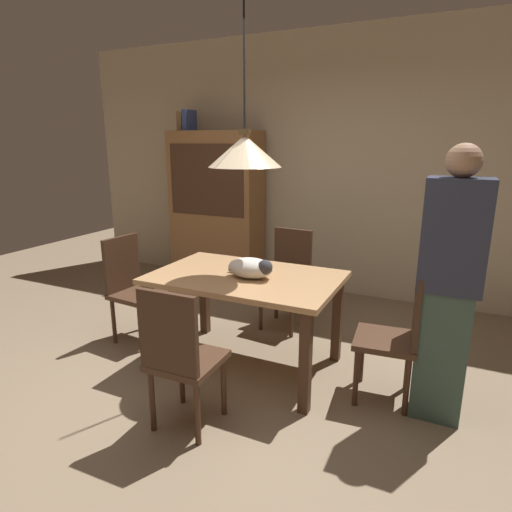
{
  "coord_description": "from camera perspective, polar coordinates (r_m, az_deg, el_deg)",
  "views": [
    {
      "loc": [
        1.4,
        -2.19,
        1.72
      ],
      "look_at": [
        0.0,
        0.78,
        0.85
      ],
      "focal_mm": 30.16,
      "sensor_mm": 36.0,
      "label": 1
    }
  ],
  "objects": [
    {
      "name": "book_brown_thick",
      "position": [
        5.46,
        -9.48,
        17.19
      ],
      "size": [
        0.06,
        0.24,
        0.22
      ],
      "primitive_type": "cube",
      "color": "brown",
      "rests_on": "hutch_bookcase"
    },
    {
      "name": "chair_left_side",
      "position": [
        3.94,
        -16.19,
        -3.63
      ],
      "size": [
        0.43,
        0.43,
        0.93
      ],
      "color": "#472D1E",
      "rests_on": "ground"
    },
    {
      "name": "chair_right_side",
      "position": [
        3.04,
        18.37,
        -9.4
      ],
      "size": [
        0.43,
        0.43,
        0.93
      ],
      "color": "#472D1E",
      "rests_on": "ground"
    },
    {
      "name": "hutch_bookcase",
      "position": [
        5.3,
        -5.25,
        5.78
      ],
      "size": [
        1.12,
        0.45,
        1.85
      ],
      "color": "olive",
      "rests_on": "ground"
    },
    {
      "name": "chair_near_front",
      "position": [
        2.64,
        -10.1,
        -12.67
      ],
      "size": [
        0.41,
        0.41,
        0.93
      ],
      "color": "#472D1E",
      "rests_on": "ground"
    },
    {
      "name": "book_blue_wide",
      "position": [
        5.42,
        -8.8,
        17.35
      ],
      "size": [
        0.06,
        0.24,
        0.24
      ],
      "primitive_type": "cube",
      "color": "#384C93",
      "rests_on": "hutch_bookcase"
    },
    {
      "name": "chair_far_back",
      "position": [
        4.08,
        4.24,
        -2.4
      ],
      "size": [
        0.43,
        0.43,
        0.93
      ],
      "color": "#472D1E",
      "rests_on": "ground"
    },
    {
      "name": "dining_table",
      "position": [
        3.28,
        -1.38,
        -4.23
      ],
      "size": [
        1.4,
        0.9,
        0.75
      ],
      "color": "tan",
      "rests_on": "ground"
    },
    {
      "name": "pendant_lamp",
      "position": [
        3.1,
        -1.5,
        13.78
      ],
      "size": [
        0.52,
        0.52,
        1.3
      ],
      "color": "beige"
    },
    {
      "name": "back_wall",
      "position": [
        5.04,
        9.23,
        11.61
      ],
      "size": [
        6.4,
        0.1,
        2.9
      ],
      "primitive_type": "cube",
      "color": "beige",
      "rests_on": "ground"
    },
    {
      "name": "cat_sleeping",
      "position": [
        3.16,
        -0.59,
        -1.59
      ],
      "size": [
        0.39,
        0.25,
        0.16
      ],
      "color": "silver",
      "rests_on": "dining_table"
    },
    {
      "name": "ground",
      "position": [
        3.12,
        -6.55,
        -18.75
      ],
      "size": [
        10.0,
        10.0,
        0.0
      ],
      "primitive_type": "plane",
      "color": "#847056"
    },
    {
      "name": "person_standing",
      "position": [
        2.84,
        24.17,
        -3.93
      ],
      "size": [
        0.36,
        0.22,
        1.72
      ],
      "color": "#3D564C",
      "rests_on": "ground"
    }
  ]
}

